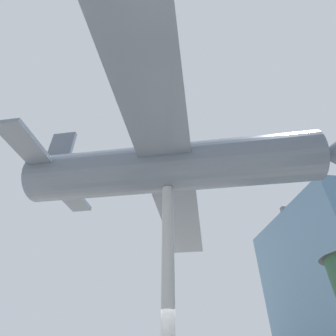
# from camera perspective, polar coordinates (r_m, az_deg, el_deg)

# --- Properties ---
(support_pylon_central) EXTENTS (0.41, 0.41, 6.55)m
(support_pylon_central) POSITION_cam_1_polar(r_m,az_deg,el_deg) (8.58, 0.00, -23.33)
(support_pylon_central) COLOR #999EA3
(support_pylon_central) RESTS_ON ground_plane
(suspended_airplane) EXTENTS (19.43, 13.15, 3.49)m
(suspended_airplane) POSITION_cam_1_polar(r_m,az_deg,el_deg) (10.38, 1.47, 0.19)
(suspended_airplane) COLOR #4C5666
(suspended_airplane) RESTS_ON support_pylon_central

